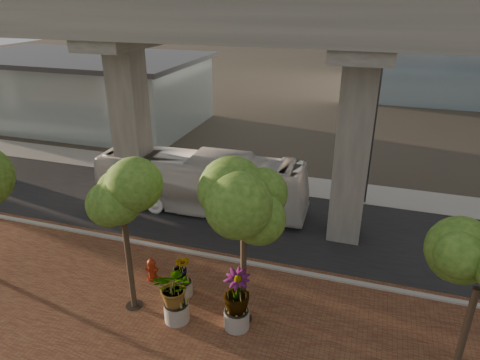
% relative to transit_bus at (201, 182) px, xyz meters
% --- Properties ---
extents(ground, '(160.00, 160.00, 0.00)m').
position_rel_transit_bus_xyz_m(ground, '(2.17, -2.54, -1.69)').
color(ground, '#393429').
rests_on(ground, ground).
extents(brick_plaza, '(70.00, 13.00, 0.06)m').
position_rel_transit_bus_xyz_m(brick_plaza, '(2.17, -10.54, -1.66)').
color(brick_plaza, brown).
rests_on(brick_plaza, ground).
extents(asphalt_road, '(90.00, 8.00, 0.04)m').
position_rel_transit_bus_xyz_m(asphalt_road, '(2.17, -0.54, -1.67)').
color(asphalt_road, black).
rests_on(asphalt_road, ground).
extents(curb_strip, '(70.00, 0.25, 0.16)m').
position_rel_transit_bus_xyz_m(curb_strip, '(2.17, -4.54, -1.61)').
color(curb_strip, '#A29F97').
rests_on(curb_strip, ground).
extents(far_sidewalk, '(90.00, 3.00, 0.06)m').
position_rel_transit_bus_xyz_m(far_sidewalk, '(2.17, 4.96, -1.66)').
color(far_sidewalk, '#A29F97').
rests_on(far_sidewalk, ground).
extents(transit_viaduct, '(72.00, 5.60, 12.40)m').
position_rel_transit_bus_xyz_m(transit_viaduct, '(2.17, -0.54, 5.60)').
color(transit_viaduct, '#9B978C').
rests_on(transit_viaduct, ground).
extents(station_pavilion, '(23.00, 13.00, 6.30)m').
position_rel_transit_bus_xyz_m(station_pavilion, '(-17.83, 13.46, 1.53)').
color(station_pavilion, '#A6BBBE').
rests_on(station_pavilion, ground).
extents(transit_bus, '(12.21, 3.26, 3.38)m').
position_rel_transit_bus_xyz_m(transit_bus, '(0.00, 0.00, 0.00)').
color(transit_bus, silver).
rests_on(transit_bus, ground).
extents(fire_hydrant, '(0.53, 0.48, 1.06)m').
position_rel_transit_bus_xyz_m(fire_hydrant, '(0.52, -6.91, -1.12)').
color(fire_hydrant, maroon).
rests_on(fire_hydrant, ground).
extents(planter_front, '(2.12, 2.12, 2.34)m').
position_rel_transit_bus_xyz_m(planter_front, '(2.67, -8.92, -0.21)').
color(planter_front, gray).
rests_on(planter_front, ground).
extents(planter_right, '(2.33, 2.33, 2.49)m').
position_rel_transit_bus_xyz_m(planter_right, '(4.97, -8.57, -0.12)').
color(planter_right, '#A19B92').
rests_on(planter_right, ground).
extents(planter_left, '(1.79, 1.79, 1.96)m').
position_rel_transit_bus_xyz_m(planter_left, '(2.24, -7.45, -0.44)').
color(planter_left, gray).
rests_on(planter_left, ground).
extents(street_tree_near_west, '(3.08, 3.08, 6.18)m').
position_rel_transit_bus_xyz_m(street_tree_near_west, '(0.67, -8.71, 3.12)').
color(street_tree_near_west, '#423226').
rests_on(street_tree_near_west, ground).
extents(street_tree_near_east, '(3.91, 3.91, 6.84)m').
position_rel_transit_bus_xyz_m(street_tree_near_east, '(5.08, -8.10, 3.41)').
color(street_tree_near_east, '#423226').
rests_on(street_tree_near_east, ground).
extents(streetlamp_west, '(0.46, 1.34, 9.22)m').
position_rel_transit_bus_xyz_m(streetlamp_west, '(-6.94, 3.60, 3.69)').
color(streetlamp_west, '#323137').
rests_on(streetlamp_west, ground).
extents(streetlamp_east, '(0.44, 1.29, 8.91)m').
position_rel_transit_bus_xyz_m(streetlamp_east, '(9.00, 3.59, 3.51)').
color(streetlamp_east, '#303136').
rests_on(streetlamp_east, ground).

